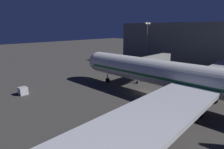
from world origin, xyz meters
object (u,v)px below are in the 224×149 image
Objects in this scene: jet_bridge at (149,61)px; traffic_cone_nose_starboard at (89,79)px; traffic_cone_nose_port at (100,76)px; airliner_at_gate at (199,81)px; apron_floodlight_mast at (147,41)px; baggage_container_near_belt at (23,91)px.

jet_bridge is 32.42× the size of traffic_cone_nose_starboard.
airliner_at_gate is at bearing 85.64° from traffic_cone_nose_port.
jet_bridge reaches higher than traffic_cone_nose_port.
airliner_at_gate reaches higher than apron_floodlight_mast.
baggage_container_near_belt is at bearing -56.90° from airliner_at_gate.
jet_bridge is at bearing 134.87° from traffic_cone_nose_starboard.
airliner_at_gate is 108.02× the size of traffic_cone_nose_starboard.
jet_bridge is 32.42× the size of traffic_cone_nose_port.
traffic_cone_nose_starboard is at bearing 0.00° from traffic_cone_nose_port.
traffic_cone_nose_starboard is (-17.53, 1.38, -0.57)m from baggage_container_near_belt.
apron_floodlight_mast is at bearing -132.36° from airliner_at_gate.
airliner_at_gate is 3.33× the size of jet_bridge.
traffic_cone_nose_starboard is at bearing -1.88° from apron_floodlight_mast.
apron_floodlight_mast is at bearing 177.77° from traffic_cone_nose_port.
jet_bridge is 32.82m from baggage_container_near_belt.
traffic_cone_nose_port is at bearing 176.40° from baggage_container_near_belt.
airliner_at_gate is 38.11m from apron_floodlight_mast.
traffic_cone_nose_starboard is at bearing -85.64° from airliner_at_gate.
airliner_at_gate is 3.64× the size of apron_floodlight_mast.
baggage_container_near_belt is at bearing -3.60° from traffic_cone_nose_port.
apron_floodlight_mast is 29.23m from traffic_cone_nose_starboard.
jet_bridge is 15.18m from traffic_cone_nose_port.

